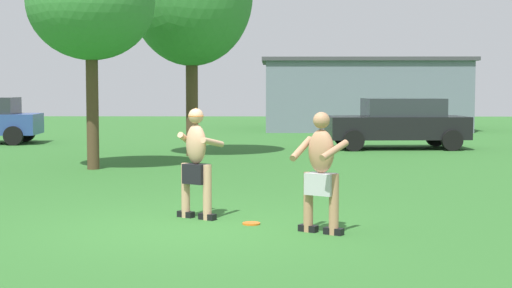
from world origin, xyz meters
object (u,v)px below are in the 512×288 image
Objects in this scene: frisbee at (251,223)px; car_black_mid_lot at (398,122)px; player_with_cap at (196,159)px; tree_right_field at (91,2)px; player_in_gray at (321,170)px.

frisbee is 0.06× the size of car_black_mid_lot.
player_with_cap reaches higher than frisbee.
tree_right_field is (-8.20, -6.19, 3.08)m from car_black_mid_lot.
player_in_gray is 6.41× the size of frisbee.
car_black_mid_lot is 0.83× the size of tree_right_field.
player_with_cap reaches higher than player_in_gray.
car_black_mid_lot is (4.28, 13.45, 0.81)m from frisbee.
frisbee is 9.12m from tree_right_field.
tree_right_field is (-3.09, 6.78, 3.01)m from player_with_cap.
frisbee is (-0.94, 0.64, -0.84)m from player_in_gray.
frisbee is at bearing -61.69° from tree_right_field.
player_in_gray is 0.31× the size of tree_right_field.
car_black_mid_lot is at bearing 72.34° from frisbee.
tree_right_field is (-3.91, 7.26, 3.89)m from frisbee.
player_in_gray is 14.49m from car_black_mid_lot.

